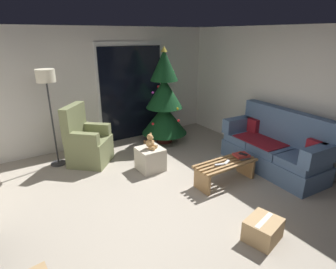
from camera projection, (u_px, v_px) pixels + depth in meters
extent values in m
plane|color=#9E9384|center=(171.00, 211.00, 3.88)|extent=(7.00, 7.00, 0.00)
cube|color=silver|center=(93.00, 88.00, 5.87)|extent=(5.72, 0.12, 2.50)
cube|color=silver|center=(305.00, 99.00, 4.90)|extent=(0.12, 6.00, 2.50)
cube|color=silver|center=(132.00, 92.00, 6.31)|extent=(1.60, 0.02, 2.20)
cube|color=black|center=(132.00, 94.00, 6.31)|extent=(1.50, 0.02, 2.10)
cube|color=slate|center=(271.00, 160.00, 5.03)|extent=(0.87, 1.94, 0.34)
cube|color=slate|center=(303.00, 162.00, 4.43)|extent=(0.71, 0.64, 0.14)
cube|color=slate|center=(272.00, 148.00, 4.94)|extent=(0.71, 0.64, 0.14)
cube|color=slate|center=(247.00, 138.00, 5.45)|extent=(0.71, 0.64, 0.14)
cube|color=slate|center=(287.00, 126.00, 4.96)|extent=(0.31, 1.91, 0.60)
cube|color=slate|center=(320.00, 155.00, 4.16)|extent=(0.77, 0.24, 0.28)
cube|color=slate|center=(240.00, 124.00, 5.59)|extent=(0.77, 0.24, 0.28)
cube|color=maroon|center=(261.00, 140.00, 5.11)|extent=(0.65, 0.93, 0.02)
cube|color=maroon|center=(317.00, 149.00, 4.38)|extent=(0.14, 0.33, 0.28)
cube|color=maroon|center=(252.00, 125.00, 5.52)|extent=(0.14, 0.33, 0.28)
cube|color=#9E7547|center=(234.00, 167.00, 4.36)|extent=(1.10, 0.05, 0.04)
cube|color=#9E7547|center=(230.00, 165.00, 4.43)|extent=(1.10, 0.05, 0.04)
cube|color=#9E7547|center=(226.00, 163.00, 4.50)|extent=(1.10, 0.05, 0.04)
cube|color=#9E7547|center=(222.00, 161.00, 4.57)|extent=(1.10, 0.05, 0.04)
cube|color=#9E7547|center=(219.00, 159.00, 4.64)|extent=(1.10, 0.05, 0.04)
cube|color=#9E7547|center=(202.00, 181.00, 4.32)|extent=(0.05, 0.36, 0.34)
cube|color=#9E7547|center=(246.00, 166.00, 4.81)|extent=(0.05, 0.36, 0.34)
cube|color=#ADADB2|center=(219.00, 165.00, 4.38)|extent=(0.16, 0.09, 0.02)
cube|color=silver|center=(227.00, 162.00, 4.47)|extent=(0.16, 0.11, 0.02)
cube|color=#4C4C51|center=(243.00, 157.00, 4.64)|extent=(0.22, 0.22, 0.03)
cube|color=#A32D28|center=(241.00, 155.00, 4.64)|extent=(0.28, 0.25, 0.04)
cube|color=black|center=(243.00, 154.00, 4.62)|extent=(0.11, 0.16, 0.01)
cylinder|color=#4C1E19|center=(164.00, 139.00, 6.35)|extent=(0.36, 0.36, 0.10)
cylinder|color=brown|center=(164.00, 135.00, 6.32)|extent=(0.08, 0.08, 0.12)
cone|color=#0F3819|center=(164.00, 119.00, 6.18)|extent=(1.02, 1.02, 0.65)
cone|color=#0F3819|center=(164.00, 93.00, 5.98)|extent=(0.81, 0.81, 0.65)
cone|color=#0F3819|center=(164.00, 65.00, 5.77)|extent=(0.60, 0.60, 0.65)
sphere|color=#1E8C33|center=(173.00, 72.00, 5.80)|extent=(0.06, 0.06, 0.06)
sphere|color=gold|center=(162.00, 81.00, 5.66)|extent=(0.06, 0.06, 0.06)
sphere|color=blue|center=(152.00, 102.00, 6.28)|extent=(0.06, 0.06, 0.06)
sphere|color=red|center=(179.00, 121.00, 5.87)|extent=(0.06, 0.06, 0.06)
sphere|color=red|center=(153.00, 124.00, 5.82)|extent=(0.06, 0.06, 0.06)
sphere|color=#B233A5|center=(149.00, 106.00, 6.27)|extent=(0.06, 0.06, 0.06)
sphere|color=#B233A5|center=(153.00, 93.00, 6.16)|extent=(0.06, 0.06, 0.06)
sphere|color=gold|center=(177.00, 109.00, 5.85)|extent=(0.06, 0.06, 0.06)
sphere|color=blue|center=(165.00, 113.00, 6.60)|extent=(0.06, 0.06, 0.06)
sphere|color=red|center=(158.00, 87.00, 6.18)|extent=(0.06, 0.06, 0.06)
cone|color=#EAD14C|center=(164.00, 49.00, 5.66)|extent=(0.14, 0.14, 0.12)
cube|color=olive|center=(91.00, 155.00, 5.28)|extent=(0.96, 0.96, 0.31)
cube|color=olive|center=(90.00, 143.00, 5.19)|extent=(0.96, 0.96, 0.18)
cube|color=olive|center=(74.00, 122.00, 5.09)|extent=(0.57, 0.61, 0.64)
cube|color=olive|center=(96.00, 129.00, 5.38)|extent=(0.52, 0.49, 0.22)
cube|color=olive|center=(83.00, 139.00, 4.86)|extent=(0.52, 0.49, 0.22)
cylinder|color=#2D2D30|center=(59.00, 163.00, 5.28)|extent=(0.28, 0.28, 0.02)
cylinder|color=#2D2D30|center=(53.00, 124.00, 5.00)|extent=(0.03, 0.03, 1.55)
cylinder|color=beige|center=(45.00, 76.00, 4.70)|extent=(0.32, 0.32, 0.22)
cube|color=beige|center=(150.00, 159.00, 5.00)|extent=(0.44, 0.44, 0.42)
cylinder|color=tan|center=(154.00, 146.00, 4.94)|extent=(0.12, 0.13, 0.06)
cylinder|color=tan|center=(152.00, 148.00, 4.85)|extent=(0.12, 0.13, 0.06)
sphere|color=tan|center=(150.00, 143.00, 4.89)|extent=(0.15, 0.15, 0.15)
sphere|color=tan|center=(150.00, 137.00, 4.85)|extent=(0.11, 0.11, 0.11)
sphere|color=tan|center=(152.00, 138.00, 4.84)|extent=(0.04, 0.04, 0.04)
sphere|color=tan|center=(151.00, 134.00, 4.87)|extent=(0.04, 0.04, 0.04)
sphere|color=tan|center=(149.00, 135.00, 4.80)|extent=(0.04, 0.04, 0.04)
sphere|color=tan|center=(153.00, 141.00, 4.95)|extent=(0.06, 0.06, 0.06)
sphere|color=tan|center=(149.00, 144.00, 4.82)|extent=(0.06, 0.06, 0.06)
cylinder|color=brown|center=(149.00, 152.00, 5.73)|extent=(0.09, 0.12, 0.06)
cylinder|color=brown|center=(145.00, 152.00, 5.71)|extent=(0.09, 0.12, 0.06)
sphere|color=brown|center=(146.00, 148.00, 5.75)|extent=(0.15, 0.15, 0.15)
sphere|color=brown|center=(146.00, 143.00, 5.71)|extent=(0.11, 0.11, 0.11)
sphere|color=#A37A51|center=(147.00, 144.00, 5.67)|extent=(0.04, 0.04, 0.04)
sphere|color=brown|center=(148.00, 140.00, 5.70)|extent=(0.04, 0.04, 0.04)
sphere|color=brown|center=(144.00, 141.00, 5.68)|extent=(0.04, 0.04, 0.04)
sphere|color=brown|center=(150.00, 148.00, 5.75)|extent=(0.06, 0.06, 0.06)
sphere|color=brown|center=(143.00, 148.00, 5.71)|extent=(0.06, 0.06, 0.06)
cube|color=tan|center=(263.00, 230.00, 3.30)|extent=(0.49, 0.44, 0.27)
cube|color=beige|center=(264.00, 220.00, 3.26)|extent=(0.38, 0.15, 0.00)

